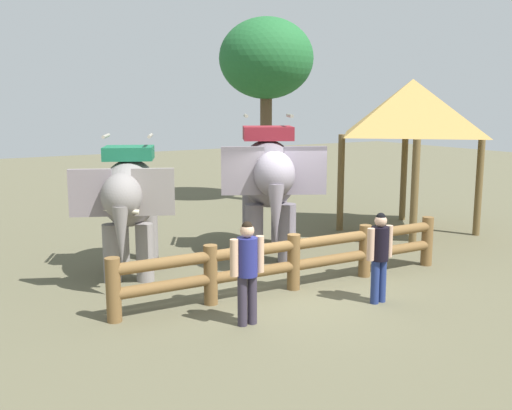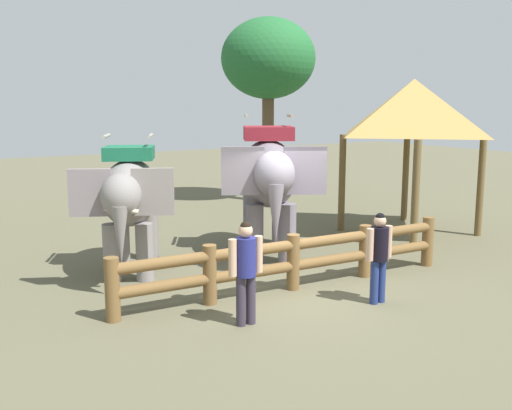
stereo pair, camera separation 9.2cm
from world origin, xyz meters
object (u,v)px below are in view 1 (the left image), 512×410
(elephant_near_left, at_px, (129,197))
(thatched_shelter, at_px, (412,109))
(elephant_center, at_px, (268,177))
(tree_far_left, at_px, (266,60))
(tourist_man_in_blue, at_px, (247,266))
(tourist_woman_in_black, at_px, (380,251))
(log_fence, at_px, (293,258))

(elephant_near_left, distance_m, thatched_shelter, 7.77)
(elephant_center, bearing_deg, tree_far_left, 58.03)
(elephant_near_left, bearing_deg, tourist_man_in_blue, -81.14)
(elephant_near_left, height_order, elephant_center, elephant_center)
(tourist_woman_in_black, bearing_deg, elephant_center, 88.27)
(tourist_man_in_blue, relative_size, thatched_shelter, 0.41)
(elephant_center, height_order, thatched_shelter, thatched_shelter)
(tourist_man_in_blue, bearing_deg, elephant_center, 52.99)
(tourist_woman_in_black, height_order, tree_far_left, tree_far_left)
(elephant_center, xyz_separation_m, tourist_woman_in_black, (-0.11, -3.74, -0.87))
(log_fence, relative_size, elephant_near_left, 2.11)
(elephant_center, relative_size, thatched_shelter, 0.92)
(elephant_near_left, bearing_deg, tree_far_left, 40.41)
(elephant_near_left, height_order, tourist_man_in_blue, elephant_near_left)
(elephant_center, relative_size, tourist_woman_in_black, 2.33)
(log_fence, bearing_deg, thatched_shelter, 23.95)
(elephant_near_left, distance_m, elephant_center, 3.18)
(log_fence, distance_m, thatched_shelter, 6.45)
(log_fence, xyz_separation_m, tourist_woman_in_black, (0.84, -1.39, 0.32))
(tree_far_left, bearing_deg, tourist_man_in_blue, -123.83)
(tourist_woman_in_black, xyz_separation_m, thatched_shelter, (4.53, 3.77, 2.35))
(thatched_shelter, xyz_separation_m, tree_far_left, (-0.52, 6.21, 1.55))
(tourist_man_in_blue, bearing_deg, log_fence, 33.48)
(tourist_man_in_blue, height_order, tree_far_left, tree_far_left)
(log_fence, height_order, elephant_center, elephant_center)
(tourist_woman_in_black, height_order, thatched_shelter, thatched_shelter)
(elephant_center, xyz_separation_m, tourist_man_in_blue, (-2.59, -3.44, -0.83))
(elephant_near_left, relative_size, thatched_shelter, 0.82)
(elephant_center, relative_size, tree_far_left, 0.60)
(log_fence, height_order, tourist_man_in_blue, tourist_man_in_blue)
(log_fence, xyz_separation_m, tree_far_left, (4.85, 8.59, 4.22))
(thatched_shelter, bearing_deg, elephant_center, -179.56)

